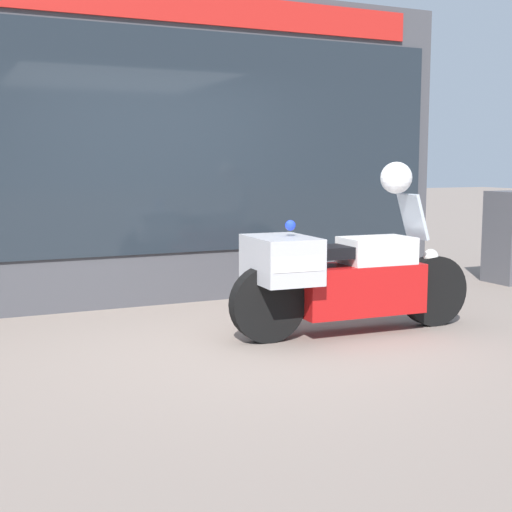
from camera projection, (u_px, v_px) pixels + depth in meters
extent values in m
plane|color=gray|center=(223.00, 344.00, 5.89)|extent=(60.00, 60.00, 0.00)
cube|color=#424247|center=(151.00, 148.00, 7.48)|extent=(6.89, 0.40, 3.29)
cube|color=#1E262D|center=(193.00, 143.00, 7.44)|extent=(5.80, 0.02, 2.29)
cube|color=red|center=(192.00, 7.00, 7.26)|extent=(5.22, 0.03, 0.32)
cube|color=slate|center=(184.00, 274.00, 7.81)|extent=(5.58, 0.30, 0.55)
cube|color=silver|center=(179.00, 194.00, 7.83)|extent=(5.58, 0.02, 1.24)
cube|color=beige|center=(182.00, 137.00, 7.62)|extent=(5.58, 0.30, 0.02)
cube|color=maroon|center=(82.00, 132.00, 7.18)|extent=(0.18, 0.04, 0.06)
cube|color=#C68E19|center=(182.00, 133.00, 7.62)|extent=(0.18, 0.04, 0.06)
cube|color=#195623|center=(271.00, 135.00, 8.06)|extent=(0.18, 0.04, 0.06)
cube|color=#B7B2A8|center=(351.00, 137.00, 8.49)|extent=(0.18, 0.04, 0.06)
cube|color=white|center=(15.00, 245.00, 6.97)|extent=(0.19, 0.01, 0.27)
cube|color=#2866B7|center=(186.00, 238.00, 7.70)|extent=(0.19, 0.03, 0.27)
cube|color=red|center=(327.00, 231.00, 8.43)|extent=(0.19, 0.02, 0.27)
cylinder|color=black|center=(433.00, 291.00, 6.54)|extent=(0.65, 0.17, 0.64)
cylinder|color=black|center=(268.00, 304.00, 5.93)|extent=(0.65, 0.17, 0.64)
cube|color=#B71414|center=(359.00, 289.00, 6.24)|extent=(1.14, 0.50, 0.43)
cube|color=white|center=(377.00, 252.00, 6.26)|extent=(0.63, 0.43, 0.26)
cube|color=black|center=(333.00, 252.00, 6.10)|extent=(0.67, 0.36, 0.10)
cube|color=#B7B7BC|center=(281.00, 259.00, 5.92)|extent=(0.52, 0.71, 0.38)
cube|color=white|center=(281.00, 259.00, 5.92)|extent=(0.47, 0.72, 0.11)
cube|color=#B2BCC6|center=(413.00, 216.00, 6.36)|extent=(0.17, 0.32, 0.41)
sphere|color=white|center=(431.00, 257.00, 6.49)|extent=(0.14, 0.14, 0.14)
sphere|color=blue|center=(290.00, 225.00, 5.92)|extent=(0.09, 0.09, 0.09)
sphere|color=white|center=(396.00, 178.00, 6.25)|extent=(0.28, 0.28, 0.28)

